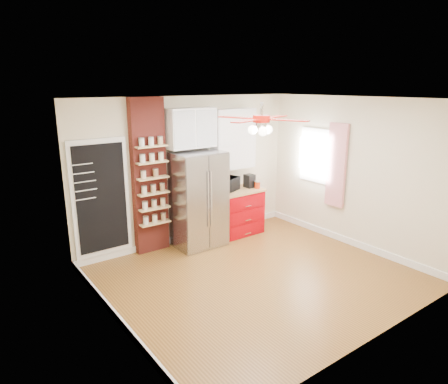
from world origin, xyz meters
TOP-DOWN VIEW (x-y plane):
  - floor at (0.00, 0.00)m, footprint 4.50×4.50m
  - ceiling at (0.00, 0.00)m, footprint 4.50×4.50m
  - wall_back at (0.00, 2.00)m, footprint 4.50×0.02m
  - wall_front at (0.00, -2.00)m, footprint 4.50×0.02m
  - wall_left at (-2.25, 0.00)m, footprint 0.02×4.00m
  - wall_right at (2.25, 0.00)m, footprint 0.02×4.00m
  - chalkboard at (-1.70, 1.96)m, footprint 0.95×0.05m
  - brick_pillar at (-0.85, 1.92)m, footprint 0.60×0.16m
  - fridge at (-0.05, 1.63)m, footprint 0.90×0.70m
  - upper_glass_cabinet at (-0.05, 1.82)m, footprint 0.90×0.35m
  - red_cabinet at (0.92, 1.68)m, footprint 0.94×0.64m
  - upper_shelf_unit at (0.92, 1.85)m, footprint 0.90×0.30m
  - window at (2.23, 0.90)m, footprint 0.04×0.75m
  - curtain at (2.18, 0.35)m, footprint 0.06×0.40m
  - ceiling_fan at (0.00, 0.00)m, footprint 1.40×1.40m
  - toaster_oven at (0.69, 1.73)m, footprint 0.56×0.48m
  - coffee_maker at (1.21, 1.69)m, footprint 0.17×0.19m
  - canister_left at (1.28, 1.53)m, footprint 0.11×0.11m
  - canister_right at (1.29, 1.65)m, footprint 0.11×0.11m
  - pantry_jar_oats at (-1.01, 1.80)m, footprint 0.11×0.11m
  - pantry_jar_beans at (-0.79, 1.78)m, footprint 0.12×0.12m

SIDE VIEW (x-z plane):
  - floor at x=0.00m, z-range 0.00..0.00m
  - red_cabinet at x=0.92m, z-range 0.00..0.90m
  - fridge at x=-0.05m, z-range 0.00..1.75m
  - canister_right at x=1.29m, z-range 0.90..1.03m
  - canister_left at x=1.28m, z-range 0.90..1.03m
  - coffee_maker at x=1.21m, z-range 0.90..1.16m
  - toaster_oven at x=0.69m, z-range 0.90..1.16m
  - chalkboard at x=-1.70m, z-range 0.12..2.08m
  - wall_back at x=0.00m, z-range 0.00..2.70m
  - wall_front at x=0.00m, z-range 0.00..2.70m
  - wall_left at x=-2.25m, z-range 0.00..2.70m
  - wall_right at x=2.25m, z-range 0.00..2.70m
  - brick_pillar at x=-0.85m, z-range 0.00..2.70m
  - pantry_jar_oats at x=-1.01m, z-range 1.37..1.49m
  - pantry_jar_beans at x=-0.79m, z-range 1.37..1.50m
  - curtain at x=2.18m, z-range 0.67..2.23m
  - window at x=2.23m, z-range 1.02..2.08m
  - upper_shelf_unit at x=0.92m, z-range 1.30..2.45m
  - upper_glass_cabinet at x=-0.05m, z-range 1.80..2.50m
  - ceiling_fan at x=0.00m, z-range 2.20..2.65m
  - ceiling at x=0.00m, z-range 2.70..2.70m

